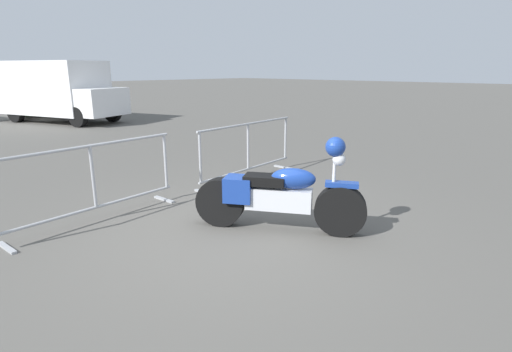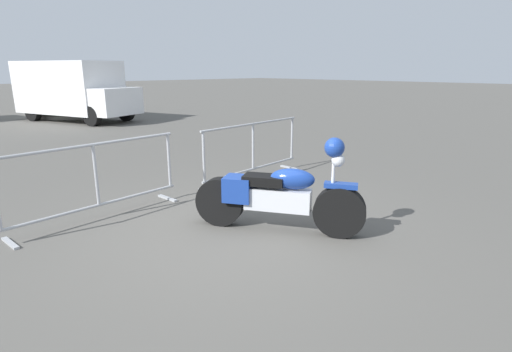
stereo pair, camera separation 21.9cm
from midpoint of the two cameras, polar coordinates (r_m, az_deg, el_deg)
The scene contains 6 objects.
ground_plane at distance 5.12m, azimuth -2.81°, elevation -8.31°, with size 120.00×120.00×0.00m, color #54514C.
motorcycle at distance 5.09m, azimuth 4.37°, elevation -2.75°, with size 1.29×1.98×1.25m.
crowd_barrier_near at distance 5.83m, azimuth -20.84°, elevation -0.55°, with size 2.52×0.62×1.07m.
crowd_barrier_far at distance 7.45m, azimuth 0.42°, elevation 3.71°, with size 2.52×0.62×1.07m.
delivery_van at distance 17.61m, azimuth -24.32°, elevation 11.24°, with size 3.49×5.36×2.31m.
planter_island at distance 19.84m, azimuth -22.97°, elevation 8.96°, with size 4.36×4.36×1.12m.
Camera 2 is at (-3.01, -3.62, 2.03)m, focal length 28.00 mm.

